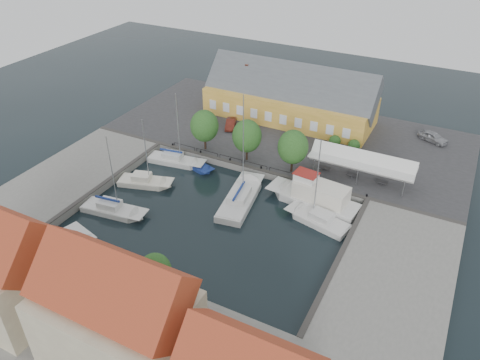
{
  "coord_description": "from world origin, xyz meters",
  "views": [
    {
      "loc": [
        24.17,
        -40.78,
        35.5
      ],
      "look_at": [
        0.0,
        6.0,
        1.5
      ],
      "focal_mm": 35.0,
      "sensor_mm": 36.0,
      "label": 1
    }
  ],
  "objects_px": {
    "warehouse": "(287,98)",
    "trawler": "(316,198)",
    "car_red": "(231,124)",
    "west_boat_d": "(113,211)",
    "car_silver": "(433,137)",
    "center_sailboat": "(240,200)",
    "tent_canopy": "(362,162)",
    "west_boat_b": "(145,183)",
    "launch_sw": "(80,235)",
    "east_boat_a": "(319,221)",
    "west_boat_a": "(175,161)",
    "launch_nw": "(198,167)"
  },
  "relations": [
    {
      "from": "center_sailboat",
      "to": "east_boat_a",
      "type": "height_order",
      "value": "center_sailboat"
    },
    {
      "from": "west_boat_b",
      "to": "car_red",
      "type": "bearing_deg",
      "value": 80.43
    },
    {
      "from": "tent_canopy",
      "to": "launch_sw",
      "type": "relative_size",
      "value": 2.86
    },
    {
      "from": "car_silver",
      "to": "center_sailboat",
      "type": "bearing_deg",
      "value": 167.58
    },
    {
      "from": "warehouse",
      "to": "car_silver",
      "type": "distance_m",
      "value": 24.0
    },
    {
      "from": "center_sailboat",
      "to": "trawler",
      "type": "xyz_separation_m",
      "value": [
        8.89,
        3.99,
        0.65
      ]
    },
    {
      "from": "east_boat_a",
      "to": "launch_nw",
      "type": "relative_size",
      "value": 2.18
    },
    {
      "from": "tent_canopy",
      "to": "center_sailboat",
      "type": "distance_m",
      "value": 17.11
    },
    {
      "from": "warehouse",
      "to": "car_red",
      "type": "distance_m",
      "value": 10.78
    },
    {
      "from": "west_boat_b",
      "to": "east_boat_a",
      "type": "bearing_deg",
      "value": 6.71
    },
    {
      "from": "west_boat_b",
      "to": "west_boat_d",
      "type": "xyz_separation_m",
      "value": [
        0.42,
        -7.05,
        0.01
      ]
    },
    {
      "from": "car_red",
      "to": "east_boat_a",
      "type": "distance_m",
      "value": 26.59
    },
    {
      "from": "center_sailboat",
      "to": "west_boat_b",
      "type": "height_order",
      "value": "center_sailboat"
    },
    {
      "from": "tent_canopy",
      "to": "west_boat_d",
      "type": "relative_size",
      "value": 1.21
    },
    {
      "from": "car_silver",
      "to": "center_sailboat",
      "type": "distance_m",
      "value": 33.42
    },
    {
      "from": "car_red",
      "to": "east_boat_a",
      "type": "xyz_separation_m",
      "value": [
        20.98,
        -16.26,
        -1.43
      ]
    },
    {
      "from": "tent_canopy",
      "to": "east_boat_a",
      "type": "xyz_separation_m",
      "value": [
        -2.06,
        -10.6,
        -3.42
      ]
    },
    {
      "from": "warehouse",
      "to": "east_boat_a",
      "type": "xyz_separation_m",
      "value": [
        14.54,
        -24.46,
        -4.17
      ]
    },
    {
      "from": "launch_sw",
      "to": "launch_nw",
      "type": "distance_m",
      "value": 20.1
    },
    {
      "from": "tent_canopy",
      "to": "west_boat_b",
      "type": "distance_m",
      "value": 29.71
    },
    {
      "from": "launch_sw",
      "to": "car_red",
      "type": "bearing_deg",
      "value": 84.11
    },
    {
      "from": "west_boat_a",
      "to": "west_boat_d",
      "type": "height_order",
      "value": "west_boat_a"
    },
    {
      "from": "car_red",
      "to": "launch_sw",
      "type": "xyz_separation_m",
      "value": [
        -3.26,
        -31.57,
        -1.6
      ]
    },
    {
      "from": "tent_canopy",
      "to": "warehouse",
      "type": "bearing_deg",
      "value": 140.14
    },
    {
      "from": "warehouse",
      "to": "trawler",
      "type": "height_order",
      "value": "warehouse"
    },
    {
      "from": "tent_canopy",
      "to": "center_sailboat",
      "type": "bearing_deg",
      "value": -138.71
    },
    {
      "from": "launch_sw",
      "to": "warehouse",
      "type": "bearing_deg",
      "value": 76.29
    },
    {
      "from": "car_silver",
      "to": "car_red",
      "type": "bearing_deg",
      "value": 132.5
    },
    {
      "from": "west_boat_d",
      "to": "launch_sw",
      "type": "relative_size",
      "value": 2.37
    },
    {
      "from": "tent_canopy",
      "to": "trawler",
      "type": "height_order",
      "value": "trawler"
    },
    {
      "from": "launch_nw",
      "to": "trawler",
      "type": "bearing_deg",
      "value": -2.59
    },
    {
      "from": "tent_canopy",
      "to": "car_red",
      "type": "height_order",
      "value": "tent_canopy"
    },
    {
      "from": "west_boat_d",
      "to": "west_boat_b",
      "type": "bearing_deg",
      "value": 93.38
    },
    {
      "from": "trawler",
      "to": "launch_nw",
      "type": "relative_size",
      "value": 2.35
    },
    {
      "from": "west_boat_b",
      "to": "launch_nw",
      "type": "distance_m",
      "value": 8.33
    },
    {
      "from": "warehouse",
      "to": "west_boat_d",
      "type": "bearing_deg",
      "value": -105.07
    },
    {
      "from": "car_red",
      "to": "west_boat_a",
      "type": "xyz_separation_m",
      "value": [
        -2.74,
        -12.3,
        -1.42
      ]
    },
    {
      "from": "west_boat_a",
      "to": "launch_nw",
      "type": "distance_m",
      "value": 3.74
    },
    {
      "from": "car_silver",
      "to": "car_red",
      "type": "distance_m",
      "value": 31.88
    },
    {
      "from": "warehouse",
      "to": "west_boat_d",
      "type": "height_order",
      "value": "west_boat_d"
    },
    {
      "from": "car_red",
      "to": "west_boat_d",
      "type": "height_order",
      "value": "west_boat_d"
    },
    {
      "from": "center_sailboat",
      "to": "west_boat_d",
      "type": "xyz_separation_m",
      "value": [
        -13.24,
        -9.43,
        -0.09
      ]
    },
    {
      "from": "tent_canopy",
      "to": "car_silver",
      "type": "distance_m",
      "value": 17.47
    },
    {
      "from": "car_silver",
      "to": "center_sailboat",
      "type": "height_order",
      "value": "center_sailboat"
    },
    {
      "from": "car_red",
      "to": "center_sailboat",
      "type": "height_order",
      "value": "center_sailboat"
    },
    {
      "from": "car_silver",
      "to": "center_sailboat",
      "type": "relative_size",
      "value": 0.31
    },
    {
      "from": "east_boat_a",
      "to": "car_silver",
      "type": "bearing_deg",
      "value": 70.71
    },
    {
      "from": "tent_canopy",
      "to": "west_boat_b",
      "type": "height_order",
      "value": "west_boat_b"
    },
    {
      "from": "west_boat_a",
      "to": "east_boat_a",
      "type": "bearing_deg",
      "value": -9.48
    },
    {
      "from": "west_boat_a",
      "to": "center_sailboat",
      "type": "bearing_deg",
      "value": -18.62
    }
  ]
}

